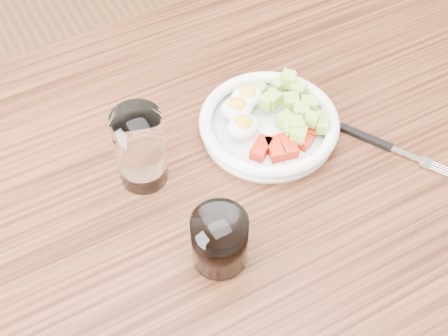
# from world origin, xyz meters

# --- Properties ---
(dining_table) EXTENTS (1.50, 0.90, 0.77)m
(dining_table) POSITION_xyz_m (0.00, 0.00, 0.67)
(dining_table) COLOR brown
(dining_table) RESTS_ON ground
(bowl) EXTENTS (0.23, 0.23, 0.06)m
(bowl) POSITION_xyz_m (0.10, 0.06, 0.79)
(bowl) COLOR white
(bowl) RESTS_ON dining_table
(fork) EXTENTS (0.11, 0.17, 0.01)m
(fork) POSITION_xyz_m (0.25, -0.05, 0.77)
(fork) COLOR black
(fork) RESTS_ON dining_table
(water_glass) EXTENTS (0.07, 0.07, 0.13)m
(water_glass) POSITION_xyz_m (-0.11, 0.08, 0.84)
(water_glass) COLOR white
(water_glass) RESTS_ON dining_table
(coffee_glass) EXTENTS (0.08, 0.08, 0.09)m
(coffee_glass) POSITION_xyz_m (-0.08, -0.11, 0.81)
(coffee_glass) COLOR white
(coffee_glass) RESTS_ON dining_table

